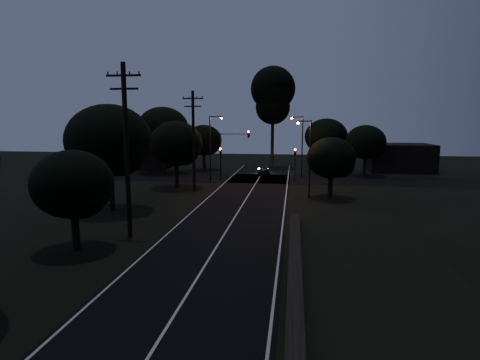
# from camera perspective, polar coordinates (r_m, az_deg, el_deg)

# --- Properties ---
(road_surface) EXTENTS (60.00, 70.00, 0.03)m
(road_surface) POSITION_cam_1_polar(r_m,az_deg,el_deg) (41.09, 1.33, -1.98)
(road_surface) COLOR black
(road_surface) RESTS_ON ground
(retaining_wall) EXTENTS (6.93, 26.00, 1.60)m
(retaining_wall) POSITION_cam_1_polar(r_m,az_deg,el_deg) (14.23, 21.40, -20.97)
(retaining_wall) COLOR black
(retaining_wall) RESTS_ON ground
(utility_pole_mid) EXTENTS (2.20, 0.30, 11.00)m
(utility_pole_mid) POSITION_cam_1_polar(r_m,az_deg,el_deg) (26.27, -15.85, 4.37)
(utility_pole_mid) COLOR black
(utility_pole_mid) RESTS_ON ground
(utility_pole_far) EXTENTS (2.20, 0.30, 10.50)m
(utility_pole_far) POSITION_cam_1_polar(r_m,az_deg,el_deg) (42.39, -6.63, 5.75)
(utility_pole_far) COLOR black
(utility_pole_far) RESTS_ON ground
(tree_left_b) EXTENTS (4.59, 4.59, 5.84)m
(tree_left_b) POSITION_cam_1_polar(r_m,az_deg,el_deg) (24.57, -22.47, -0.82)
(tree_left_b) COLOR black
(tree_left_b) RESTS_ON ground
(tree_left_c) EXTENTS (6.96, 6.96, 8.80)m
(tree_left_c) POSITION_cam_1_polar(r_m,az_deg,el_deg) (34.27, -17.82, 5.10)
(tree_left_c) COLOR black
(tree_left_c) RESTS_ON ground
(tree_left_d) EXTENTS (5.84, 5.84, 7.40)m
(tree_left_d) POSITION_cam_1_polar(r_m,az_deg,el_deg) (44.85, -8.87, 4.97)
(tree_left_d) COLOR black
(tree_left_d) RESTS_ON ground
(tree_far_nw) EXTENTS (5.37, 5.37, 6.81)m
(tree_far_nw) POSITION_cam_1_polar(r_m,az_deg,el_deg) (60.48, -5.01, 5.55)
(tree_far_nw) COLOR black
(tree_far_nw) RESTS_ON ground
(tree_far_w) EXTENTS (7.34, 7.34, 9.36)m
(tree_far_w) POSITION_cam_1_polar(r_m,az_deg,el_deg) (57.84, -10.73, 6.97)
(tree_far_w) COLOR black
(tree_far_w) RESTS_ON ground
(tree_far_ne) EXTENTS (6.12, 6.12, 7.74)m
(tree_far_ne) POSITION_cam_1_polar(r_m,az_deg,el_deg) (59.15, 12.37, 5.91)
(tree_far_ne) COLOR black
(tree_far_ne) RESTS_ON ground
(tree_far_e) EXTENTS (5.40, 5.40, 6.86)m
(tree_far_e) POSITION_cam_1_polar(r_m,az_deg,el_deg) (56.84, 17.61, 5.04)
(tree_far_e) COLOR black
(tree_far_e) RESTS_ON ground
(tree_right_a) EXTENTS (4.64, 4.64, 5.90)m
(tree_right_a) POSITION_cam_1_polar(r_m,az_deg,el_deg) (39.28, 13.09, 2.94)
(tree_right_a) COLOR black
(tree_right_a) RESTS_ON ground
(tall_pine) EXTENTS (6.97, 6.97, 15.84)m
(tall_pine) POSITION_cam_1_polar(r_m,az_deg,el_deg) (64.25, 4.70, 11.99)
(tall_pine) COLOR black
(tall_pine) RESTS_ON ground
(building_left) EXTENTS (10.00, 8.00, 4.40)m
(building_left) POSITION_cam_1_polar(r_m,az_deg,el_deg) (65.97, -14.12, 3.65)
(building_left) COLOR black
(building_left) RESTS_ON ground
(building_right) EXTENTS (9.00, 7.00, 4.00)m
(building_right) POSITION_cam_1_polar(r_m,az_deg,el_deg) (64.18, 21.71, 3.00)
(building_right) COLOR black
(building_right) RESTS_ON ground
(signal_left) EXTENTS (0.28, 0.35, 4.10)m
(signal_left) POSITION_cam_1_polar(r_m,az_deg,el_deg) (50.07, -2.77, 3.17)
(signal_left) COLOR black
(signal_left) RESTS_ON ground
(signal_right) EXTENTS (0.28, 0.35, 4.10)m
(signal_right) POSITION_cam_1_polar(r_m,az_deg,el_deg) (49.24, 7.83, 3.01)
(signal_right) COLOR black
(signal_right) RESTS_ON ground
(signal_mast) EXTENTS (3.70, 0.35, 6.25)m
(signal_mast) POSITION_cam_1_polar(r_m,az_deg,el_deg) (49.68, -0.86, 4.87)
(signal_mast) COLOR black
(signal_mast) RESTS_ON ground
(streetlight_a) EXTENTS (1.66, 0.26, 8.00)m
(streetlight_a) POSITION_cam_1_polar(r_m,az_deg,el_deg) (48.12, -4.05, 5.09)
(streetlight_a) COLOR black
(streetlight_a) RESTS_ON ground
(streetlight_b) EXTENTS (1.66, 0.26, 8.00)m
(streetlight_b) POSITION_cam_1_polar(r_m,az_deg,el_deg) (53.11, 8.64, 5.33)
(streetlight_b) COLOR black
(streetlight_b) RESTS_ON ground
(streetlight_c) EXTENTS (1.46, 0.26, 7.50)m
(streetlight_c) POSITION_cam_1_polar(r_m,az_deg,el_deg) (39.18, 9.69, 3.80)
(streetlight_c) COLOR black
(streetlight_c) RESTS_ON ground
(car) EXTENTS (1.88, 3.72, 1.21)m
(car) POSITION_cam_1_polar(r_m,az_deg,el_deg) (55.61, 3.42, 1.39)
(car) COLOR black
(car) RESTS_ON ground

